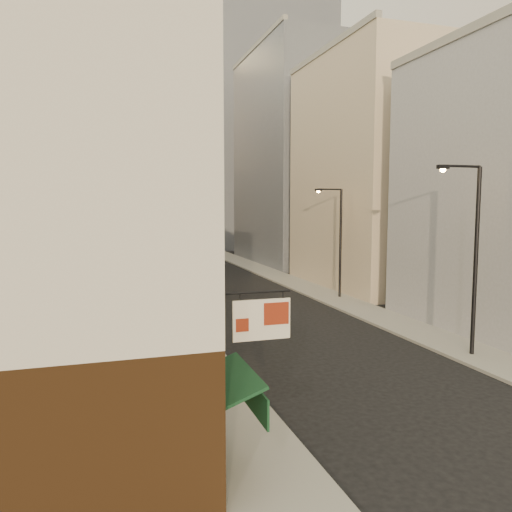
{
  "coord_description": "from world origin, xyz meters",
  "views": [
    {
      "loc": [
        -10.56,
        -9.37,
        7.17
      ],
      "look_at": [
        -1.14,
        20.51,
        4.01
      ],
      "focal_mm": 35.0,
      "sensor_mm": 36.0,
      "label": 1
    }
  ],
  "objects_px": {
    "clock_tower": "(148,152)",
    "streetlamp_mid": "(338,236)",
    "white_tower": "(218,141)",
    "streetlamp_near": "(472,249)",
    "traffic_light_left": "(145,240)"
  },
  "relations": [
    {
      "from": "streetlamp_near",
      "to": "traffic_light_left",
      "type": "bearing_deg",
      "value": 111.36
    },
    {
      "from": "clock_tower",
      "to": "streetlamp_near",
      "type": "xyz_separation_m",
      "value": [
        6.97,
        -82.38,
        -12.48
      ]
    },
    {
      "from": "streetlamp_near",
      "to": "white_tower",
      "type": "bearing_deg",
      "value": 87.58
    },
    {
      "from": "streetlamp_mid",
      "to": "streetlamp_near",
      "type": "bearing_deg",
      "value": -91.15
    },
    {
      "from": "streetlamp_near",
      "to": "traffic_light_left",
      "type": "xyz_separation_m",
      "value": [
        -12.11,
        32.54,
        -1.46
      ]
    },
    {
      "from": "clock_tower",
      "to": "streetlamp_mid",
      "type": "distance_m",
      "value": 68.58
    },
    {
      "from": "streetlamp_near",
      "to": "clock_tower",
      "type": "bearing_deg",
      "value": 95.79
    },
    {
      "from": "clock_tower",
      "to": "white_tower",
      "type": "height_order",
      "value": "clock_tower"
    },
    {
      "from": "white_tower",
      "to": "streetlamp_near",
      "type": "bearing_deg",
      "value": -93.37
    },
    {
      "from": "clock_tower",
      "to": "streetlamp_mid",
      "type": "height_order",
      "value": "clock_tower"
    },
    {
      "from": "white_tower",
      "to": "streetlamp_mid",
      "type": "bearing_deg",
      "value": -93.37
    },
    {
      "from": "clock_tower",
      "to": "white_tower",
      "type": "distance_m",
      "value": 17.83
    },
    {
      "from": "white_tower",
      "to": "streetlamp_mid",
      "type": "height_order",
      "value": "white_tower"
    },
    {
      "from": "traffic_light_left",
      "to": "clock_tower",
      "type": "bearing_deg",
      "value": -117.33
    },
    {
      "from": "clock_tower",
      "to": "streetlamp_mid",
      "type": "relative_size",
      "value": 5.31
    }
  ]
}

